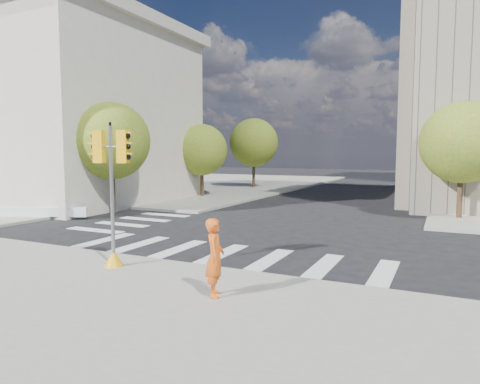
# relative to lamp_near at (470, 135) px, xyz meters

# --- Properties ---
(ground) EXTENTS (160.00, 160.00, 0.00)m
(ground) POSITION_rel_lamp_near_xyz_m (-8.00, -14.00, -4.58)
(ground) COLOR black
(ground) RESTS_ON ground
(sidewalk_far_left) EXTENTS (28.00, 40.00, 0.15)m
(sidewalk_far_left) POSITION_rel_lamp_near_xyz_m (-28.00, 12.00, -4.50)
(sidewalk_far_left) COLOR gray
(sidewalk_far_left) RESTS_ON ground
(classical_building) EXTENTS (19.00, 15.00, 12.70)m
(classical_building) POSITION_rel_lamp_near_xyz_m (-28.00, -6.00, 1.86)
(classical_building) COLOR beige
(classical_building) RESTS_ON ground
(tree_lw_near) EXTENTS (4.40, 4.40, 6.41)m
(tree_lw_near) POSITION_rel_lamp_near_xyz_m (-18.50, -10.00, -0.38)
(tree_lw_near) COLOR #382616
(tree_lw_near) RESTS_ON ground
(tree_lw_mid) EXTENTS (4.00, 4.00, 5.77)m
(tree_lw_mid) POSITION_rel_lamp_near_xyz_m (-18.50, 0.00, -0.82)
(tree_lw_mid) COLOR #382616
(tree_lw_mid) RESTS_ON ground
(tree_lw_far) EXTENTS (4.80, 4.80, 6.95)m
(tree_lw_far) POSITION_rel_lamp_near_xyz_m (-18.50, 10.00, -0.04)
(tree_lw_far) COLOR #382616
(tree_lw_far) RESTS_ON ground
(tree_re_near) EXTENTS (4.20, 4.20, 6.16)m
(tree_re_near) POSITION_rel_lamp_near_xyz_m (-0.50, -4.00, -0.53)
(tree_re_near) COLOR #382616
(tree_re_near) RESTS_ON ground
(tree_re_mid) EXTENTS (4.60, 4.60, 6.66)m
(tree_re_mid) POSITION_rel_lamp_near_xyz_m (-0.50, 8.00, -0.23)
(tree_re_mid) COLOR #382616
(tree_re_mid) RESTS_ON ground
(tree_re_far) EXTENTS (4.00, 4.00, 5.88)m
(tree_re_far) POSITION_rel_lamp_near_xyz_m (-0.50, 20.00, -0.71)
(tree_re_far) COLOR #382616
(tree_re_far) RESTS_ON ground
(lamp_near) EXTENTS (0.35, 0.18, 8.11)m
(lamp_near) POSITION_rel_lamp_near_xyz_m (0.00, 0.00, 0.00)
(lamp_near) COLOR black
(lamp_near) RESTS_ON sidewalk_far_right
(lamp_far) EXTENTS (0.35, 0.18, 8.11)m
(lamp_far) POSITION_rel_lamp_near_xyz_m (0.00, 14.00, 0.00)
(lamp_far) COLOR black
(lamp_far) RESTS_ON sidewalk_far_right
(traffic_signal) EXTENTS (1.08, 0.56, 4.25)m
(traffic_signal) POSITION_rel_lamp_near_xyz_m (-9.99, -19.33, -2.64)
(traffic_signal) COLOR #F7AE0D
(traffic_signal) RESTS_ON sidewalk_near
(photographer) EXTENTS (0.69, 0.80, 1.85)m
(photographer) POSITION_rel_lamp_near_xyz_m (-5.97, -20.35, -3.50)
(photographer) COLOR #E05915
(photographer) RESTS_ON sidewalk_near
(planter_wall) EXTENTS (5.68, 2.70, 0.50)m
(planter_wall) POSITION_rel_lamp_near_xyz_m (-21.00, -13.40, -4.18)
(planter_wall) COLOR silver
(planter_wall) RESTS_ON sidewalk_left_near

